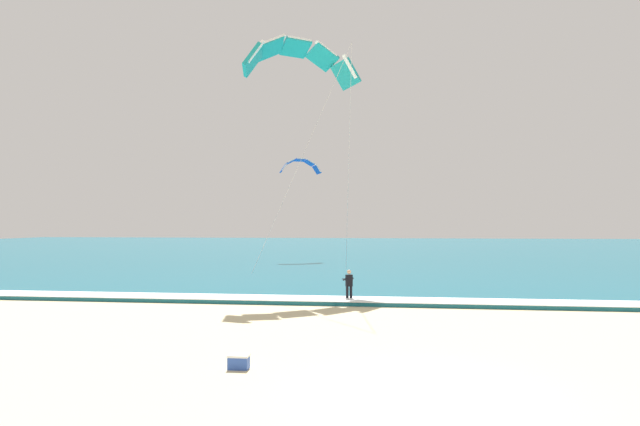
# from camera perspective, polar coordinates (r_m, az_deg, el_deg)

# --- Properties ---
(ground_plane) EXTENTS (200.00, 200.00, 0.00)m
(ground_plane) POSITION_cam_1_polar(r_m,az_deg,el_deg) (14.02, 10.77, -17.95)
(ground_plane) COLOR beige
(sea) EXTENTS (200.00, 120.00, 0.20)m
(sea) POSITION_cam_1_polar(r_m,az_deg,el_deg) (86.93, 7.75, -3.73)
(sea) COLOR #146075
(sea) RESTS_ON ground
(surf_foam) EXTENTS (200.00, 2.13, 0.04)m
(surf_foam) POSITION_cam_1_polar(r_m,az_deg,el_deg) (28.11, 8.92, -8.97)
(surf_foam) COLOR white
(surf_foam) RESTS_ON sea
(surfboard) EXTENTS (0.91, 1.46, 0.09)m
(surfboard) POSITION_cam_1_polar(r_m,az_deg,el_deg) (28.47, 3.06, -9.28)
(surfboard) COLOR white
(surfboard) RESTS_ON ground
(kitesurfer) EXTENTS (0.64, 0.64, 1.69)m
(kitesurfer) POSITION_cam_1_polar(r_m,az_deg,el_deg) (28.37, 3.04, -7.44)
(kitesurfer) COLOR black
(kitesurfer) RESTS_ON ground
(kite_primary) EXTENTS (6.80, 6.76, 14.33)m
(kite_primary) POSITION_cam_1_polar(r_m,az_deg,el_deg) (34.93, -2.23, 15.95)
(kite_primary) COLOR teal
(kite_distant) EXTENTS (4.36, 3.01, 1.66)m
(kite_distant) POSITION_cam_1_polar(r_m,az_deg,el_deg) (58.93, -2.10, 5.10)
(kite_distant) COLOR blue
(cooler_box) EXTENTS (0.58, 0.38, 0.40)m
(cooler_box) POSITION_cam_1_polar(r_m,az_deg,el_deg) (15.97, -8.48, -15.10)
(cooler_box) COLOR #2D51B2
(cooler_box) RESTS_ON ground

